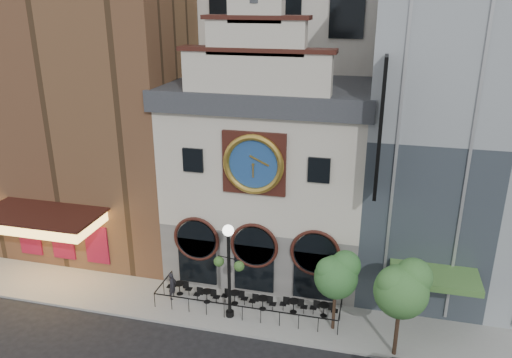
{
  "coord_description": "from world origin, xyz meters",
  "views": [
    {
      "loc": [
        6.48,
        -21.43,
        17.2
      ],
      "look_at": [
        -0.42,
        6.0,
        6.85
      ],
      "focal_mm": 35.0,
      "sensor_mm": 36.0,
      "label": 1
    }
  ],
  "objects_px": {
    "bistro_1": "(207,295)",
    "bistro_2": "(235,297)",
    "lamppost": "(229,261)",
    "tree_left": "(337,274)",
    "bistro_5": "(324,309)",
    "bistro_0": "(180,287)",
    "pedestrian": "(172,286)",
    "bistro_3": "(263,302)",
    "bistro_4": "(294,305)",
    "tree_right": "(403,287)"
  },
  "relations": [
    {
      "from": "bistro_2",
      "to": "tree_right",
      "type": "xyz_separation_m",
      "value": [
        9.14,
        -2.21,
        3.42
      ]
    },
    {
      "from": "bistro_4",
      "to": "tree_right",
      "type": "height_order",
      "value": "tree_right"
    },
    {
      "from": "bistro_0",
      "to": "lamppost",
      "type": "distance_m",
      "value": 4.93
    },
    {
      "from": "bistro_0",
      "to": "bistro_3",
      "type": "distance_m",
      "value": 5.27
    },
    {
      "from": "bistro_0",
      "to": "tree_left",
      "type": "distance_m",
      "value": 9.94
    },
    {
      "from": "bistro_1",
      "to": "bistro_0",
      "type": "bearing_deg",
      "value": 167.73
    },
    {
      "from": "tree_left",
      "to": "lamppost",
      "type": "bearing_deg",
      "value": -176.67
    },
    {
      "from": "tree_left",
      "to": "bistro_1",
      "type": "bearing_deg",
      "value": 175.26
    },
    {
      "from": "tree_left",
      "to": "tree_right",
      "type": "distance_m",
      "value": 3.54
    },
    {
      "from": "bistro_3",
      "to": "bistro_4",
      "type": "xyz_separation_m",
      "value": [
        1.78,
        0.15,
        0.0
      ]
    },
    {
      "from": "pedestrian",
      "to": "lamppost",
      "type": "xyz_separation_m",
      "value": [
        3.85,
        -0.88,
        2.68
      ]
    },
    {
      "from": "bistro_1",
      "to": "tree_left",
      "type": "bearing_deg",
      "value": -4.74
    },
    {
      "from": "bistro_0",
      "to": "tree_right",
      "type": "xyz_separation_m",
      "value": [
        12.68,
        -2.37,
        3.42
      ]
    },
    {
      "from": "bistro_0",
      "to": "bistro_3",
      "type": "height_order",
      "value": "same"
    },
    {
      "from": "bistro_1",
      "to": "tree_left",
      "type": "distance_m",
      "value": 8.12
    },
    {
      "from": "pedestrian",
      "to": "lamppost",
      "type": "relative_size",
      "value": 0.3
    },
    {
      "from": "bistro_1",
      "to": "bistro_5",
      "type": "distance_m",
      "value": 6.89
    },
    {
      "from": "bistro_1",
      "to": "bistro_2",
      "type": "bearing_deg",
      "value": 8.83
    },
    {
      "from": "bistro_1",
      "to": "bistro_4",
      "type": "xyz_separation_m",
      "value": [
        5.15,
        0.26,
        0.0
      ]
    },
    {
      "from": "lamppost",
      "to": "tree_left",
      "type": "xyz_separation_m",
      "value": [
        5.83,
        0.34,
        -0.13
      ]
    },
    {
      "from": "bistro_1",
      "to": "pedestrian",
      "type": "height_order",
      "value": "pedestrian"
    },
    {
      "from": "lamppost",
      "to": "pedestrian",
      "type": "bearing_deg",
      "value": 177.37
    },
    {
      "from": "bistro_0",
      "to": "bistro_5",
      "type": "distance_m",
      "value": 8.78
    },
    {
      "from": "pedestrian",
      "to": "bistro_5",
      "type": "bearing_deg",
      "value": -80.85
    },
    {
      "from": "bistro_1",
      "to": "bistro_3",
      "type": "xyz_separation_m",
      "value": [
        3.37,
        0.12,
        0.0
      ]
    },
    {
      "from": "bistro_1",
      "to": "bistro_4",
      "type": "bearing_deg",
      "value": 2.93
    },
    {
      "from": "bistro_5",
      "to": "bistro_2",
      "type": "bearing_deg",
      "value": -179.31
    },
    {
      "from": "bistro_1",
      "to": "bistro_2",
      "type": "relative_size",
      "value": 1.0
    },
    {
      "from": "bistro_1",
      "to": "bistro_3",
      "type": "bearing_deg",
      "value": 2.01
    },
    {
      "from": "pedestrian",
      "to": "lamppost",
      "type": "bearing_deg",
      "value": -96.26
    },
    {
      "from": "bistro_3",
      "to": "bistro_5",
      "type": "height_order",
      "value": "same"
    },
    {
      "from": "bistro_3",
      "to": "lamppost",
      "type": "xyz_separation_m",
      "value": [
        -1.65,
        -1.08,
        3.05
      ]
    },
    {
      "from": "bistro_3",
      "to": "bistro_0",
      "type": "bearing_deg",
      "value": 176.8
    },
    {
      "from": "bistro_4",
      "to": "lamppost",
      "type": "relative_size",
      "value": 0.28
    },
    {
      "from": "bistro_2",
      "to": "bistro_4",
      "type": "relative_size",
      "value": 1.0
    },
    {
      "from": "bistro_0",
      "to": "pedestrian",
      "type": "height_order",
      "value": "pedestrian"
    },
    {
      "from": "bistro_4",
      "to": "tree_left",
      "type": "distance_m",
      "value": 3.88
    },
    {
      "from": "bistro_0",
      "to": "bistro_3",
      "type": "xyz_separation_m",
      "value": [
        5.26,
        -0.29,
        0.0
      ]
    },
    {
      "from": "bistro_2",
      "to": "bistro_5",
      "type": "distance_m",
      "value": 5.24
    },
    {
      "from": "tree_right",
      "to": "bistro_3",
      "type": "bearing_deg",
      "value": 164.38
    },
    {
      "from": "tree_right",
      "to": "bistro_0",
      "type": "bearing_deg",
      "value": 169.42
    },
    {
      "from": "tree_left",
      "to": "bistro_2",
      "type": "bearing_deg",
      "value": 171.51
    },
    {
      "from": "bistro_3",
      "to": "lamppost",
      "type": "relative_size",
      "value": 0.28
    },
    {
      "from": "bistro_2",
      "to": "bistro_5",
      "type": "xyz_separation_m",
      "value": [
        5.24,
        0.06,
        0.0
      ]
    },
    {
      "from": "bistro_2",
      "to": "bistro_1",
      "type": "bearing_deg",
      "value": -171.17
    },
    {
      "from": "bistro_3",
      "to": "pedestrian",
      "type": "relative_size",
      "value": 0.94
    },
    {
      "from": "lamppost",
      "to": "tree_right",
      "type": "distance_m",
      "value": 9.13
    },
    {
      "from": "bistro_0",
      "to": "bistro_1",
      "type": "relative_size",
      "value": 1.0
    },
    {
      "from": "bistro_3",
      "to": "bistro_5",
      "type": "distance_m",
      "value": 3.52
    },
    {
      "from": "lamppost",
      "to": "bistro_0",
      "type": "bearing_deg",
      "value": 169.32
    }
  ]
}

